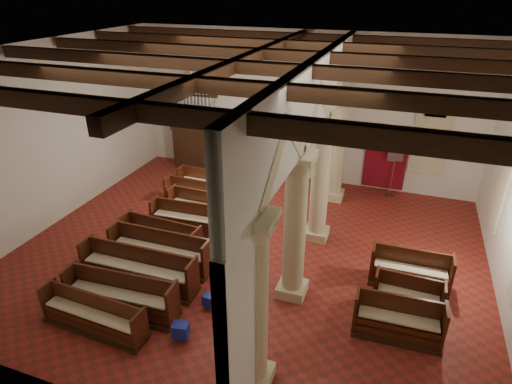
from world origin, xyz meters
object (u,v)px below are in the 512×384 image
object	(u,v)px
aisle_pew_0	(397,324)
nave_pew_0	(94,319)
pipe_organ	(197,138)
lectern	(234,167)
processional_banner	(392,176)

from	to	relation	value
aisle_pew_0	nave_pew_0	bearing A→B (deg)	-164.23
pipe_organ	aisle_pew_0	size ratio (longest dim) A/B	2.13
lectern	processional_banner	world-z (taller)	processional_banner
nave_pew_0	aisle_pew_0	world-z (taller)	aisle_pew_0
processional_banner	aisle_pew_0	distance (m)	7.68
lectern	processional_banner	bearing A→B (deg)	3.91
pipe_organ	nave_pew_0	size ratio (longest dim) A/B	1.56
nave_pew_0	pipe_organ	bearing A→B (deg)	105.20
processional_banner	nave_pew_0	distance (m)	11.67
processional_banner	nave_pew_0	xyz separation A→B (m)	(-6.19, -9.88, -0.50)
lectern	aisle_pew_0	distance (m)	10.12
processional_banner	nave_pew_0	bearing A→B (deg)	-136.75
lectern	nave_pew_0	bearing A→B (deg)	-88.59
pipe_organ	aisle_pew_0	bearing A→B (deg)	-40.23
lectern	pipe_organ	bearing A→B (deg)	167.13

